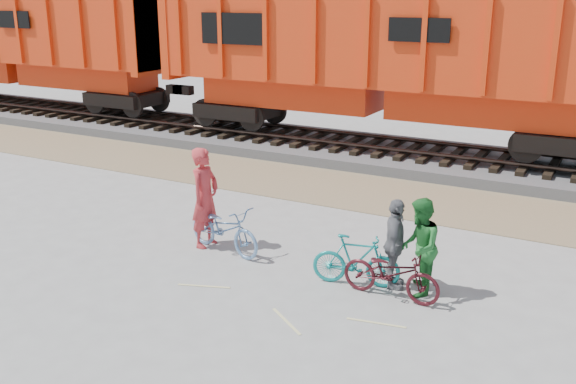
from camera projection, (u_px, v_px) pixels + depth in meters
name	position (u px, v px, depth m)	size (l,w,h in m)	color
ground	(279.00, 281.00, 10.98)	(120.00, 120.00, 0.00)	#9E9E99
gravel_strip	(390.00, 196.00, 15.58)	(120.00, 3.00, 0.02)	#977E5D
ballast_bed	(432.00, 159.00, 18.48)	(120.00, 4.00, 0.30)	slate
track	(433.00, 148.00, 18.38)	(120.00, 2.60, 0.24)	black
hopper_car_left	(26.00, 39.00, 25.22)	(14.00, 3.13, 4.65)	black
hopper_car_center	(387.00, 56.00, 18.34)	(14.00, 3.13, 4.65)	black
bicycle_blue	(224.00, 229.00, 12.10)	(0.61, 1.75, 0.92)	#6890BE
bicycle_teal	(356.00, 260.00, 10.69)	(0.42, 1.48, 0.89)	#138986
bicycle_maroon	(391.00, 273.00, 10.25)	(0.57, 1.63, 0.86)	#431218
person_solo	(205.00, 198.00, 12.27)	(0.71, 0.47, 1.95)	#BA3034
person_man	(419.00, 247.00, 10.29)	(0.78, 0.61, 1.61)	#206D2B
person_woman	(395.00, 244.00, 10.53)	(0.90, 0.37, 1.54)	slate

